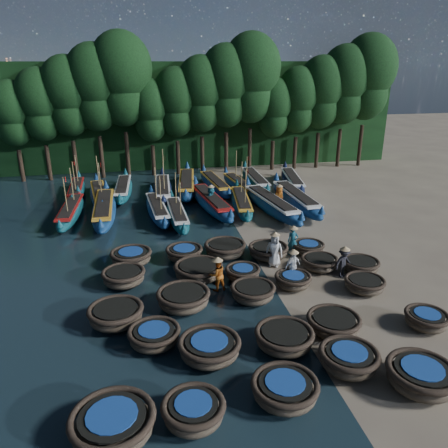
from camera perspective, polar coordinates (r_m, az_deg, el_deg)
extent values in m
plane|color=gray|center=(23.55, 4.34, -4.88)|extent=(120.00, 120.00, 0.00)
cube|color=black|center=(44.61, -3.75, 14.01)|extent=(40.00, 3.00, 10.00)
ellipsoid|color=brown|center=(14.02, -14.28, -24.28)|extent=(2.59, 2.59, 0.72)
torus|color=#372B20|center=(13.79, -14.42, -23.27)|extent=(2.49, 2.49, 0.22)
cylinder|color=black|center=(13.76, -14.43, -23.14)|extent=(1.91, 1.91, 0.07)
cylinder|color=#1A4394|center=(13.73, -14.45, -23.00)|extent=(1.47, 1.47, 0.04)
ellipsoid|color=brown|center=(14.05, -3.99, -23.52)|extent=(2.25, 2.25, 0.69)
torus|color=#372B20|center=(13.82, -4.03, -22.56)|extent=(1.94, 1.94, 0.21)
cylinder|color=black|center=(13.80, -4.03, -22.43)|extent=(1.45, 1.45, 0.06)
cylinder|color=#1A4394|center=(13.77, -4.03, -22.30)|extent=(1.12, 1.12, 0.04)
ellipsoid|color=brown|center=(14.84, 7.93, -20.90)|extent=(2.67, 2.67, 0.66)
torus|color=#372B20|center=(14.63, 7.99, -19.99)|extent=(2.18, 2.18, 0.20)
cylinder|color=black|center=(14.61, 8.00, -19.87)|extent=(1.66, 1.66, 0.06)
cylinder|color=#1A4394|center=(14.58, 8.01, -19.75)|extent=(1.28, 1.28, 0.04)
ellipsoid|color=brown|center=(16.40, 15.95, -16.86)|extent=(1.96, 1.96, 0.70)
torus|color=#372B20|center=(16.21, 16.07, -15.94)|extent=(2.11, 2.11, 0.21)
cylinder|color=black|center=(16.19, 16.08, -15.81)|extent=(1.59, 1.59, 0.06)
cylinder|color=#1A4394|center=(16.16, 16.10, -15.69)|extent=(1.22, 1.22, 0.04)
ellipsoid|color=brown|center=(16.39, 24.30, -17.98)|extent=(2.73, 2.73, 0.75)
torus|color=#372B20|center=(16.19, 24.49, -16.99)|extent=(2.31, 2.31, 0.23)
cylinder|color=black|center=(16.16, 24.51, -16.86)|extent=(1.75, 1.75, 0.07)
cylinder|color=#1A4394|center=(16.13, 24.53, -16.73)|extent=(1.35, 1.35, 0.05)
ellipsoid|color=brown|center=(17.17, -9.08, -14.47)|extent=(2.40, 2.40, 0.64)
torus|color=#372B20|center=(17.00, -9.13, -13.64)|extent=(2.01, 2.01, 0.19)
cylinder|color=black|center=(16.98, -9.14, -13.53)|extent=(1.52, 1.52, 0.06)
cylinder|color=#1A4394|center=(16.96, -9.15, -13.42)|extent=(1.17, 1.17, 0.04)
ellipsoid|color=brown|center=(16.33, -1.89, -16.15)|extent=(2.37, 2.37, 0.69)
torus|color=#372B20|center=(16.13, -1.91, -15.22)|extent=(2.29, 2.29, 0.21)
cylinder|color=black|center=(16.11, -1.91, -15.10)|extent=(1.74, 1.74, 0.06)
cylinder|color=#1A4394|center=(16.08, -1.91, -14.98)|extent=(1.34, 1.34, 0.04)
ellipsoid|color=brown|center=(16.97, 7.85, -14.79)|extent=(2.33, 2.33, 0.68)
torus|color=#372B20|center=(16.79, 7.91, -13.90)|extent=(2.24, 2.24, 0.20)
cylinder|color=black|center=(16.77, 7.92, -13.79)|extent=(1.71, 1.71, 0.06)
ellipsoid|color=brown|center=(18.18, 14.09, -12.69)|extent=(2.40, 2.40, 0.64)
torus|color=#372B20|center=(18.02, 14.18, -11.89)|extent=(2.15, 2.15, 0.19)
cylinder|color=black|center=(18.00, 14.19, -11.79)|extent=(1.64, 1.64, 0.06)
ellipsoid|color=brown|center=(19.68, 24.88, -11.43)|extent=(1.86, 1.86, 0.61)
torus|color=#372B20|center=(19.54, 25.00, -10.72)|extent=(1.76, 1.76, 0.18)
cylinder|color=black|center=(19.52, 25.02, -10.63)|extent=(1.32, 1.32, 0.06)
cylinder|color=#1A4394|center=(19.50, 25.04, -10.54)|extent=(1.01, 1.01, 0.04)
ellipsoid|color=brown|center=(18.62, -13.92, -11.66)|extent=(2.60, 2.60, 0.72)
torus|color=#372B20|center=(18.45, -14.01, -10.77)|extent=(2.28, 2.28, 0.22)
cylinder|color=black|center=(18.42, -14.02, -10.66)|extent=(1.73, 1.73, 0.07)
ellipsoid|color=brown|center=(19.24, -5.31, -9.92)|extent=(2.59, 2.59, 0.74)
torus|color=#372B20|center=(19.07, -5.35, -9.03)|extent=(2.35, 2.35, 0.22)
cylinder|color=black|center=(19.04, -5.35, -8.91)|extent=(1.79, 1.79, 0.07)
ellipsoid|color=brown|center=(19.76, 3.79, -9.09)|extent=(2.22, 2.22, 0.67)
torus|color=#372B20|center=(19.61, 3.81, -8.30)|extent=(2.03, 2.03, 0.20)
cylinder|color=black|center=(19.59, 3.81, -8.19)|extent=(1.53, 1.53, 0.06)
ellipsoid|color=brown|center=(21.03, 8.99, -7.48)|extent=(1.88, 1.88, 0.60)
torus|color=#372B20|center=(20.90, 9.03, -6.80)|extent=(1.76, 1.76, 0.18)
cylinder|color=black|center=(20.88, 9.04, -6.71)|extent=(1.33, 1.33, 0.05)
cylinder|color=#1A4394|center=(20.87, 9.05, -6.62)|extent=(1.02, 1.02, 0.04)
ellipsoid|color=brown|center=(21.49, 17.87, -7.67)|extent=(1.78, 1.78, 0.58)
torus|color=#372B20|center=(21.37, 17.95, -7.03)|extent=(1.89, 1.89, 0.18)
cylinder|color=black|center=(21.36, 17.96, -6.94)|extent=(1.44, 1.44, 0.05)
ellipsoid|color=brown|center=(21.51, -12.95, -6.95)|extent=(2.47, 2.47, 0.70)
torus|color=#372B20|center=(21.36, -13.02, -6.18)|extent=(2.09, 2.09, 0.21)
cylinder|color=black|center=(21.35, -13.03, -6.07)|extent=(1.58, 1.58, 0.06)
ellipsoid|color=brown|center=(21.55, -3.36, -6.33)|extent=(2.59, 2.59, 0.73)
torus|color=#372B20|center=(21.39, -3.38, -5.52)|extent=(2.43, 2.43, 0.22)
cylinder|color=black|center=(21.38, -3.38, -5.41)|extent=(1.85, 1.85, 0.07)
ellipsoid|color=brown|center=(21.44, 2.46, -6.61)|extent=(1.79, 1.79, 0.62)
torus|color=#372B20|center=(21.31, 2.47, -5.92)|extent=(1.74, 1.74, 0.19)
cylinder|color=black|center=(21.30, 2.47, -5.83)|extent=(1.30, 1.30, 0.06)
cylinder|color=#1A4394|center=(21.28, 2.47, -5.74)|extent=(1.00, 1.00, 0.04)
ellipsoid|color=brown|center=(23.02, 12.32, -5.12)|extent=(2.35, 2.35, 0.60)
torus|color=#372B20|center=(22.90, 12.38, -4.48)|extent=(1.92, 1.92, 0.18)
cylinder|color=black|center=(22.88, 12.39, -4.40)|extent=(1.46, 1.46, 0.05)
ellipsoid|color=brown|center=(23.26, 17.37, -5.35)|extent=(2.14, 2.14, 0.60)
torus|color=#372B20|center=(23.14, 17.45, -4.72)|extent=(1.91, 1.91, 0.18)
cylinder|color=black|center=(23.13, 17.46, -4.63)|extent=(1.45, 1.45, 0.05)
ellipsoid|color=brown|center=(23.47, -12.01, -4.44)|extent=(2.56, 2.56, 0.70)
torus|color=#372B20|center=(23.33, -12.07, -3.71)|extent=(2.18, 2.18, 0.21)
cylinder|color=black|center=(23.32, -12.08, -3.61)|extent=(1.65, 1.65, 0.06)
cylinder|color=#1A4394|center=(23.30, -12.08, -3.52)|extent=(1.27, 1.27, 0.04)
ellipsoid|color=brown|center=(23.60, -5.20, -3.98)|extent=(2.43, 2.43, 0.65)
torus|color=#372B20|center=(23.47, -5.23, -3.31)|extent=(2.01, 2.01, 0.20)
cylinder|color=black|center=(23.46, -5.23, -3.22)|extent=(1.52, 1.52, 0.06)
cylinder|color=#1A4394|center=(23.44, -5.23, -3.14)|extent=(1.17, 1.17, 0.04)
ellipsoid|color=brown|center=(23.90, 0.15, -3.47)|extent=(2.38, 2.38, 0.72)
torus|color=#372B20|center=(23.77, 0.15, -2.72)|extent=(2.30, 2.30, 0.22)
cylinder|color=black|center=(23.75, 0.15, -2.63)|extent=(1.74, 1.74, 0.07)
ellipsoid|color=brown|center=(23.85, 5.79, -3.72)|extent=(2.22, 2.22, 0.66)
torus|color=#372B20|center=(23.72, 5.81, -3.04)|extent=(2.19, 2.19, 0.20)
cylinder|color=black|center=(23.70, 5.82, -2.95)|extent=(1.67, 1.67, 0.06)
ellipsoid|color=brown|center=(24.71, 10.95, -3.21)|extent=(2.17, 2.17, 0.57)
torus|color=#372B20|center=(24.61, 10.99, -2.64)|extent=(1.81, 1.81, 0.17)
cylinder|color=black|center=(24.59, 11.00, -2.57)|extent=(1.37, 1.37, 0.05)
cylinder|color=#1A4394|center=(24.58, 11.00, -2.49)|extent=(1.06, 1.06, 0.03)
ellipsoid|color=#105C5E|center=(31.32, -19.39, 1.48)|extent=(1.64, 7.52, 0.93)
cone|color=#105C5E|center=(34.58, -18.55, 4.39)|extent=(0.41, 0.41, 0.56)
cone|color=#105C5E|center=(27.77, -20.73, 0.13)|extent=(0.41, 0.41, 0.47)
cube|color=#AA1714|center=(31.20, -19.48, 2.16)|extent=(1.21, 5.83, 0.11)
cube|color=black|center=(31.18, -19.50, 2.29)|extent=(0.93, 5.07, 0.09)
cylinder|color=#997F4C|center=(31.94, -19.22, 4.68)|extent=(0.07, 0.22, 2.62)
cylinder|color=#997F4C|center=(29.56, -19.99, 3.35)|extent=(0.07, 0.22, 2.62)
plane|color=red|center=(29.23, -19.99, 5.50)|extent=(0.00, 0.33, 0.33)
ellipsoid|color=navy|center=(30.79, -15.37, 1.76)|extent=(1.72, 8.79, 1.10)
cone|color=navy|center=(34.68, -15.21, 5.10)|extent=(0.48, 0.48, 0.66)
cone|color=navy|center=(26.55, -15.86, 0.20)|extent=(0.48, 0.48, 0.55)
cube|color=gold|center=(30.65, -15.45, 2.58)|extent=(1.26, 6.81, 0.13)
cube|color=black|center=(30.62, -15.47, 2.73)|extent=(0.95, 5.93, 0.11)
ellipsoid|color=navy|center=(30.34, -8.68, 1.82)|extent=(1.86, 7.38, 0.91)
cone|color=navy|center=(33.55, -9.53, 4.66)|extent=(0.40, 0.40, 0.55)
cone|color=navy|center=(26.82, -7.75, 0.57)|extent=(0.40, 0.40, 0.46)
cube|color=white|center=(30.22, -8.72, 2.51)|extent=(1.38, 5.72, 0.11)
cube|color=black|center=(30.20, -8.73, 2.64)|extent=(1.08, 4.97, 0.09)
cylinder|color=#997F4C|center=(30.96, -8.92, 5.02)|extent=(0.06, 0.22, 2.55)
cylinder|color=#997F4C|center=(28.61, -8.30, 3.76)|extent=(0.06, 0.22, 2.55)
plane|color=red|center=(28.33, -8.14, 5.94)|extent=(0.00, 0.32, 0.32)
ellipsoid|color=#105C5E|center=(29.20, -6.14, 1.16)|extent=(1.45, 7.11, 0.89)
cone|color=#105C5E|center=(32.30, -6.92, 4.12)|extent=(0.39, 0.39, 0.53)
cone|color=#105C5E|center=(25.80, -5.25, -0.22)|extent=(0.39, 0.39, 0.44)
cube|color=white|center=(29.08, -6.16, 1.85)|extent=(1.06, 5.51, 0.11)
cube|color=black|center=(29.06, -6.17, 1.98)|extent=(0.81, 4.80, 0.09)
cylinder|color=#997F4C|center=(29.79, -6.32, 4.41)|extent=(0.06, 0.21, 2.48)
cylinder|color=#997F4C|center=(27.51, -5.73, 3.06)|extent=(0.06, 0.21, 2.48)
plane|color=red|center=(27.22, -5.53, 5.25)|extent=(0.00, 0.31, 0.31)
ellipsoid|color=navy|center=(31.28, -1.71, 2.79)|extent=(2.67, 8.70, 1.07)
cone|color=navy|center=(34.94, -3.77, 5.86)|extent=(0.47, 0.47, 0.64)
cone|color=navy|center=(27.31, 0.89, 1.53)|extent=(0.47, 0.47, 0.54)
cube|color=#AA1714|center=(31.14, -1.72, 3.57)|extent=(2.00, 6.74, 0.13)
cube|color=black|center=(31.12, -1.72, 3.73)|extent=(1.60, 5.85, 0.11)
ellipsoid|color=#105C5E|center=(31.36, 2.31, 2.70)|extent=(2.31, 7.61, 0.94)
cone|color=#105C5E|center=(34.67, 1.70, 5.51)|extent=(0.41, 0.41, 0.56)
cone|color=#105C5E|center=(27.74, 3.12, 1.48)|extent=(0.41, 0.41, 0.47)
cube|color=gold|center=(31.24, 2.32, 3.38)|extent=(1.73, 5.89, 0.11)
cube|color=black|center=(31.22, 2.33, 3.51)|extent=(1.38, 5.11, 0.09)
cylinder|color=#997F4C|center=(32.02, 2.31, 5.87)|extent=(0.07, 0.22, 2.62)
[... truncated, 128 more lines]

